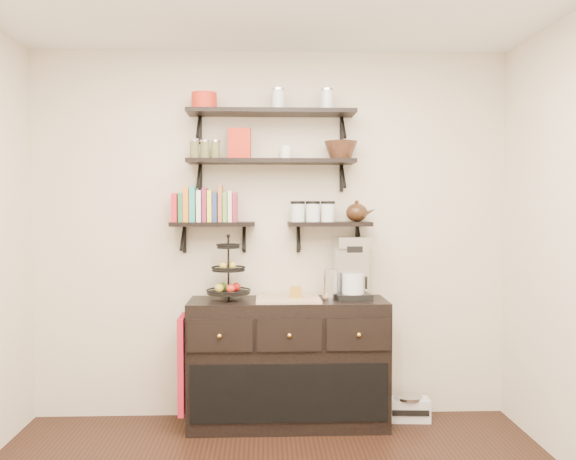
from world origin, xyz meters
The scene contains 19 objects.
back_wall centered at (0.00, 1.75, 1.35)m, with size 3.50×0.02×2.70m, color beige.
shelf_top centered at (0.00, 1.62, 2.23)m, with size 1.20×0.27×0.23m.
shelf_mid centered at (0.00, 1.62, 1.88)m, with size 1.20×0.27×0.23m.
shelf_low_left centered at (-0.42, 1.63, 1.43)m, with size 0.60×0.25×0.23m.
shelf_low_right centered at (0.42, 1.63, 1.43)m, with size 0.60×0.25×0.23m.
cookbooks centered at (-0.47, 1.63, 1.57)m, with size 0.43×0.15×0.26m.
glass_canisters centered at (0.30, 1.63, 1.51)m, with size 0.32×0.10×0.13m.
sideboard centered at (0.12, 1.51, 0.45)m, with size 1.40×0.50×0.92m.
fruit_stand centered at (-0.30, 1.52, 1.05)m, with size 0.30×0.30×0.45m.
candle centered at (0.17, 1.51, 0.96)m, with size 0.08×0.08×0.08m, color olive.
coffee_maker centered at (0.57, 1.55, 1.11)m, with size 0.26×0.25×0.45m.
thermal_carafe centered at (0.41, 1.49, 1.01)m, with size 0.11×0.11×0.22m, color silver.
apron centered at (-0.61, 1.41, 0.48)m, with size 0.04×0.29×0.67m, color maroon.
radio centered at (1.00, 1.57, 0.09)m, with size 0.31×0.22×0.18m.
recipe_box centered at (-0.23, 1.61, 2.01)m, with size 0.16×0.06×0.22m, color red.
walnut_bowl centered at (0.50, 1.61, 1.96)m, with size 0.24×0.24×0.13m, color black, non-canonical shape.
ramekins centered at (0.10, 1.61, 1.95)m, with size 0.09×0.09×0.10m, color white.
teapot centered at (0.62, 1.63, 1.53)m, with size 0.21×0.16×0.16m, color #341E0F, non-canonical shape.
red_pot centered at (-0.48, 1.61, 2.31)m, with size 0.18×0.18×0.12m, color red.
Camera 1 is at (-0.05, -2.77, 1.58)m, focal length 38.00 mm.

